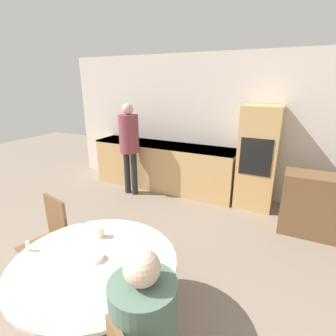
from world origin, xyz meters
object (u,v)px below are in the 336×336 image
(person_standing, at_px, (129,140))
(oven_unit, at_px, (258,158))
(dining_table, at_px, (97,282))
(bowl_near, at_px, (96,257))
(chair_far_left, at_px, (50,236))
(person_seated, at_px, (142,336))
(cup, at_px, (100,232))
(sideboard, at_px, (322,207))

(person_standing, bearing_deg, oven_unit, 13.29)
(dining_table, height_order, bowl_near, bowl_near)
(chair_far_left, xyz_separation_m, person_seated, (1.57, -0.69, 0.21))
(person_seated, relative_size, bowl_near, 10.05)
(oven_unit, distance_m, person_seated, 3.56)
(chair_far_left, distance_m, cup, 0.74)
(oven_unit, height_order, person_standing, oven_unit)
(bowl_near, bearing_deg, chair_far_left, 162.60)
(chair_far_left, height_order, cup, chair_far_left)
(person_seated, bearing_deg, oven_unit, 88.53)
(person_seated, distance_m, person_standing, 3.73)
(chair_far_left, relative_size, bowl_near, 7.45)
(person_seated, bearing_deg, person_standing, 125.28)
(sideboard, bearing_deg, person_standing, 178.94)
(cup, bearing_deg, person_standing, 118.41)
(dining_table, xyz_separation_m, chair_far_left, (-0.88, 0.29, 0.01))
(dining_table, relative_size, person_standing, 0.77)
(oven_unit, height_order, chair_far_left, oven_unit)
(sideboard, relative_size, cup, 10.88)
(bowl_near, bearing_deg, person_seated, -30.68)
(dining_table, distance_m, person_seated, 0.83)
(oven_unit, distance_m, bowl_near, 3.25)
(oven_unit, height_order, dining_table, oven_unit)
(oven_unit, relative_size, sideboard, 1.64)
(chair_far_left, bearing_deg, person_seated, -11.03)
(person_seated, height_order, bowl_near, person_seated)
(dining_table, height_order, chair_far_left, chair_far_left)
(oven_unit, bearing_deg, dining_table, -103.91)
(chair_far_left, relative_size, person_seated, 0.74)
(person_seated, relative_size, cup, 13.13)
(person_seated, xyz_separation_m, bowl_near, (-0.69, 0.41, 0.02))
(chair_far_left, relative_size, cup, 9.72)
(oven_unit, xyz_separation_m, person_seated, (-0.09, -3.56, -0.14))
(sideboard, height_order, dining_table, sideboard)
(dining_table, bearing_deg, oven_unit, 76.09)
(person_standing, bearing_deg, chair_far_left, -76.29)
(dining_table, xyz_separation_m, person_seated, (0.69, -0.39, 0.22))
(sideboard, height_order, bowl_near, sideboard)
(oven_unit, bearing_deg, cup, -108.57)
(chair_far_left, bearing_deg, sideboard, 53.25)
(dining_table, bearing_deg, chair_far_left, 161.72)
(dining_table, xyz_separation_m, cup, (-0.18, 0.29, 0.26))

